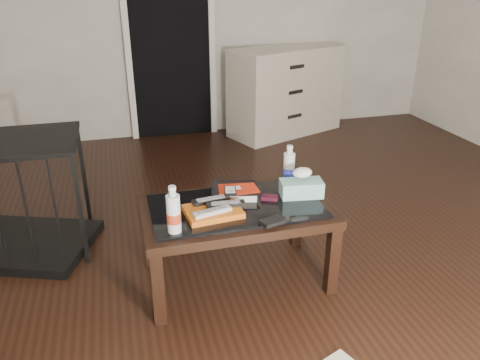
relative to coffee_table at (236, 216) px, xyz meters
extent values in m
plane|color=black|center=(0.43, 0.21, -0.40)|extent=(5.00, 5.00, 0.00)
cube|color=black|center=(0.03, 2.68, 0.60)|extent=(0.80, 0.05, 2.00)
cube|color=silver|center=(-0.39, 2.65, 0.60)|extent=(0.06, 0.04, 2.04)
cube|color=silver|center=(0.45, 2.65, 0.60)|extent=(0.06, 0.04, 2.04)
cube|color=black|center=(-0.46, -0.26, -0.20)|extent=(0.06, 0.06, 0.40)
cube|color=black|center=(0.46, -0.26, -0.20)|extent=(0.06, 0.06, 0.40)
cube|color=black|center=(-0.46, 0.26, -0.20)|extent=(0.06, 0.06, 0.40)
cube|color=black|center=(0.46, 0.26, -0.20)|extent=(0.06, 0.06, 0.40)
cube|color=black|center=(0.00, 0.00, 0.03)|extent=(1.00, 0.60, 0.05)
cube|color=black|center=(0.00, 0.00, 0.06)|extent=(0.90, 0.50, 0.01)
cube|color=beige|center=(1.19, 2.44, 0.05)|extent=(1.30, 0.90, 0.90)
cylinder|color=black|center=(1.19, 2.18, -0.15)|extent=(0.18, 0.10, 0.04)
cylinder|color=black|center=(1.19, 2.18, 0.10)|extent=(0.18, 0.10, 0.04)
cylinder|color=black|center=(1.19, 2.18, 0.35)|extent=(0.18, 0.10, 0.04)
cube|color=black|center=(-1.25, 0.66, -0.37)|extent=(1.05, 0.88, 0.06)
cube|color=black|center=(-0.82, 0.38, -0.05)|extent=(0.03, 0.03, 0.70)
cube|color=black|center=(-0.82, 0.94, -0.05)|extent=(0.03, 0.03, 0.70)
cube|color=#CE5E13|center=(-0.14, -0.06, 0.08)|extent=(0.30, 0.24, 0.03)
cube|color=silver|center=(-0.15, -0.11, 0.11)|extent=(0.21, 0.10, 0.02)
cube|color=black|center=(-0.07, -0.05, 0.11)|extent=(0.20, 0.06, 0.02)
cube|color=black|center=(-0.13, 0.02, 0.11)|extent=(0.20, 0.08, 0.02)
cube|color=black|center=(0.02, 0.12, 0.09)|extent=(0.29, 0.25, 0.05)
cube|color=#B9230C|center=(0.03, 0.10, 0.11)|extent=(0.21, 0.16, 0.01)
cube|color=black|center=(-0.02, 0.06, 0.12)|extent=(0.08, 0.11, 0.02)
cube|color=black|center=(0.20, 0.02, 0.08)|extent=(0.10, 0.08, 0.02)
cube|color=black|center=(0.12, -0.24, 0.07)|extent=(0.14, 0.10, 0.02)
cylinder|color=silver|center=(-0.35, -0.19, 0.18)|extent=(0.07, 0.07, 0.24)
cylinder|color=white|center=(0.37, 0.19, 0.18)|extent=(0.07, 0.07, 0.24)
cube|color=teal|center=(0.38, 0.02, 0.11)|extent=(0.24, 0.15, 0.09)
camera|label=1|loc=(-0.56, -2.15, 1.20)|focal=35.00mm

